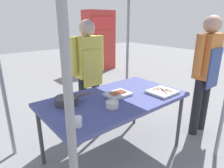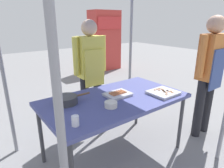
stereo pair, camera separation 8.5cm
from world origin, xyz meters
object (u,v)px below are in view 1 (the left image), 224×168
vendor_woman (89,67)px  customer_nearby (206,67)px  stall_table (115,102)px  cooking_wok (67,100)px  tray_grilled_sausages (118,94)px  drink_cup_near_edge (78,122)px  tray_meat_skewers (162,92)px  neighbor_stall_left (99,41)px  condiment_bowl (112,104)px

vendor_woman → customer_nearby: 1.61m
stall_table → cooking_wok: size_ratio=4.01×
tray_grilled_sausages → drink_cup_near_edge: 0.76m
stall_table → customer_nearby: 1.38m
tray_meat_skewers → stall_table: bearing=154.7°
tray_grilled_sausages → customer_nearby: (1.23, -0.40, 0.20)m
tray_grilled_sausages → tray_meat_skewers: size_ratio=0.92×
vendor_woman → neighbor_stall_left: 3.71m
stall_table → tray_meat_skewers: size_ratio=5.00×
condiment_bowl → drink_cup_near_edge: size_ratio=1.45×
stall_table → tray_meat_skewers: tray_meat_skewers is taller
drink_cup_near_edge → vendor_woman: (0.77, 1.03, 0.14)m
condiment_bowl → tray_meat_skewers: bearing=-6.4°
vendor_woman → cooking_wok: bearing=41.4°
tray_grilled_sausages → customer_nearby: bearing=-17.9°
cooking_wok → neighbor_stall_left: 4.56m
stall_table → vendor_woman: size_ratio=1.01×
drink_cup_near_edge → neighbor_stall_left: bearing=52.2°
condiment_bowl → cooking_wok: bearing=131.7°
tray_grilled_sausages → neighbor_stall_left: bearing=56.9°
tray_meat_skewers → vendor_woman: 1.08m
tray_meat_skewers → neighbor_stall_left: neighbor_stall_left is taller
cooking_wok → customer_nearby: 1.88m
tray_grilled_sausages → tray_meat_skewers: bearing=-30.7°
tray_grilled_sausages → cooking_wok: 0.58m
tray_meat_skewers → cooking_wok: 1.11m
tray_meat_skewers → vendor_woman: size_ratio=0.20×
cooking_wok → customer_nearby: (1.79, -0.55, 0.18)m
drink_cup_near_edge → customer_nearby: size_ratio=0.05×
tray_meat_skewers → neighbor_stall_left: bearing=64.0°
condiment_bowl → customer_nearby: 1.50m
cooking_wok → drink_cup_near_edge: (-0.13, -0.47, 0.00)m
tray_grilled_sausages → condiment_bowl: size_ratio=2.28×
tray_grilled_sausages → tray_meat_skewers: (0.46, -0.28, -0.00)m
tray_meat_skewers → customer_nearby: bearing=-9.0°
tray_meat_skewers → cooking_wok: size_ratio=0.80×
cooking_wok → vendor_woman: bearing=41.4°
customer_nearby → tray_grilled_sausages: bearing=162.1°
stall_table → neighbor_stall_left: bearing=56.4°
stall_table → condiment_bowl: condiment_bowl is taller
stall_table → vendor_woman: (0.15, 0.75, 0.24)m
drink_cup_near_edge → neighbor_stall_left: 5.00m
stall_table → tray_meat_skewers: (0.53, -0.25, 0.07)m
condiment_bowl → stall_table: bearing=43.4°
cooking_wok → drink_cup_near_edge: size_ratio=4.50×
tray_meat_skewers → drink_cup_near_edge: size_ratio=3.60×
stall_table → drink_cup_near_edge: 0.70m
tray_meat_skewers → customer_nearby: 0.80m
tray_grilled_sausages → tray_meat_skewers: tray_grilled_sausages is taller
condiment_bowl → drink_cup_near_edge: bearing=-165.9°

